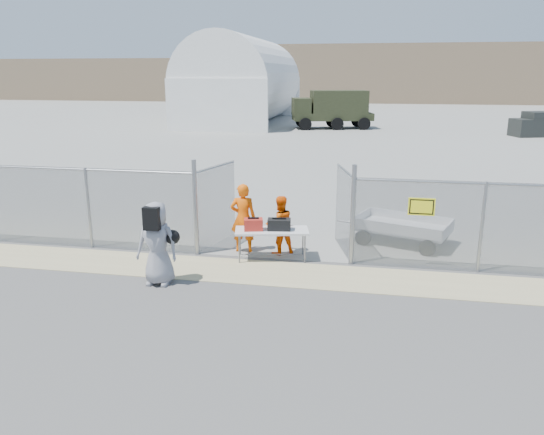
% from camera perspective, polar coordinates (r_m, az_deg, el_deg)
% --- Properties ---
extents(ground, '(160.00, 160.00, 0.00)m').
position_cam_1_polar(ground, '(11.79, -1.82, -7.70)').
color(ground, '#4B4B4B').
extents(tarmac_inside, '(160.00, 80.00, 0.01)m').
position_cam_1_polar(tarmac_inside, '(52.84, 8.20, 10.13)').
color(tarmac_inside, gray).
rests_on(tarmac_inside, ground).
extents(dirt_strip, '(44.00, 1.60, 0.01)m').
position_cam_1_polar(dirt_strip, '(12.69, -0.84, -5.94)').
color(dirt_strip, tan).
rests_on(dirt_strip, ground).
extents(distant_hills, '(140.00, 6.00, 9.00)m').
position_cam_1_polar(distant_hills, '(88.63, 12.82, 14.84)').
color(distant_hills, '#7F684F').
rests_on(distant_hills, ground).
extents(chain_link_fence, '(40.00, 0.20, 2.20)m').
position_cam_1_polar(chain_link_fence, '(13.28, 0.00, 0.00)').
color(chain_link_fence, gray).
rests_on(chain_link_fence, ground).
extents(quonset_hangar, '(9.00, 18.00, 8.00)m').
position_cam_1_polar(quonset_hangar, '(52.09, -3.16, 14.59)').
color(quonset_hangar, white).
rests_on(quonset_hangar, ground).
extents(folding_table, '(1.96, 1.13, 0.78)m').
position_cam_1_polar(folding_table, '(13.48, -0.02, -2.91)').
color(folding_table, silver).
rests_on(folding_table, ground).
extents(orange_bag, '(0.53, 0.42, 0.29)m').
position_cam_1_polar(orange_bag, '(13.31, -2.02, -0.75)').
color(orange_bag, red).
rests_on(orange_bag, folding_table).
extents(black_duffel, '(0.62, 0.41, 0.28)m').
position_cam_1_polar(black_duffel, '(13.32, 0.77, -0.75)').
color(black_duffel, black).
rests_on(black_duffel, folding_table).
extents(security_worker_left, '(0.73, 0.53, 1.84)m').
position_cam_1_polar(security_worker_left, '(13.93, -3.13, -0.06)').
color(security_worker_left, '#FE5E06').
rests_on(security_worker_left, ground).
extents(security_worker_right, '(0.95, 0.90, 1.56)m').
position_cam_1_polar(security_worker_right, '(13.77, 0.84, -0.83)').
color(security_worker_right, '#FE5E06').
rests_on(security_worker_right, ground).
extents(visitor, '(0.93, 0.61, 1.90)m').
position_cam_1_polar(visitor, '(12.04, -12.24, -2.74)').
color(visitor, gray).
rests_on(visitor, ground).
extents(utility_trailer, '(3.60, 2.66, 0.78)m').
position_cam_1_polar(utility_trailer, '(15.14, 13.87, -1.31)').
color(utility_trailer, silver).
rests_on(utility_trailer, ground).
extents(military_truck, '(7.10, 4.06, 3.19)m').
position_cam_1_polar(military_truck, '(46.23, 6.53, 11.45)').
color(military_truck, '#2C301B').
rests_on(military_truck, ground).
extents(parked_vehicle_near, '(4.31, 2.93, 1.79)m').
position_cam_1_polar(parked_vehicle_near, '(44.89, 26.80, 8.93)').
color(parked_vehicle_near, '#252825').
rests_on(parked_vehicle_near, ground).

